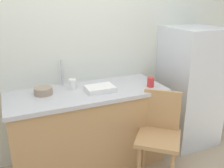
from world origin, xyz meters
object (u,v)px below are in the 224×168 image
at_px(dish_tray, 100,89).
at_px(terracotta_bowl, 43,91).
at_px(chair, 159,133).
at_px(cup_red, 151,82).
at_px(cup_white, 73,84).
at_px(refrigerator, 190,87).

height_order(dish_tray, terracotta_bowl, terracotta_bowl).
bearing_deg(chair, cup_red, 116.55).
xyz_separation_m(cup_red, cup_white, (-0.76, 0.26, -0.00)).
xyz_separation_m(terracotta_bowl, cup_white, (0.30, 0.03, 0.02)).
distance_m(refrigerator, cup_red, 0.70).
height_order(dish_tray, cup_red, cup_red).
distance_m(chair, cup_white, 0.99).
bearing_deg(cup_red, cup_white, 160.90).
xyz_separation_m(dish_tray, terracotta_bowl, (-0.53, 0.14, 0.01)).
bearing_deg(terracotta_bowl, cup_white, 6.57).
height_order(refrigerator, chair, refrigerator).
relative_size(terracotta_bowl, cup_red, 1.76).
distance_m(chair, terracotta_bowl, 1.19).
bearing_deg(chair, terracotta_bowl, -168.94).
relative_size(cup_red, cup_white, 1.01).
xyz_separation_m(terracotta_bowl, cup_red, (1.06, -0.23, 0.02)).
bearing_deg(cup_white, terracotta_bowl, -173.43).
height_order(dish_tray, cup_white, cup_white).
relative_size(chair, terracotta_bowl, 5.06).
distance_m(dish_tray, cup_white, 0.29).
height_order(chair, cup_white, cup_white).
bearing_deg(cup_white, cup_red, -19.10).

